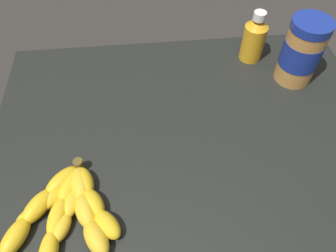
# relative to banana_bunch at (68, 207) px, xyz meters

# --- Properties ---
(ground_plane) EXTENTS (0.89, 0.78, 0.03)m
(ground_plane) POSITION_rel_banana_bunch_xyz_m (-0.25, -0.10, -0.03)
(ground_plane) COLOR black
(banana_bunch) EXTENTS (0.23, 0.22, 0.04)m
(banana_bunch) POSITION_rel_banana_bunch_xyz_m (0.00, 0.00, 0.00)
(banana_bunch) COLOR yellow
(banana_bunch) RESTS_ON ground_plane
(peanut_butter_jar) EXTENTS (0.09, 0.09, 0.17)m
(peanut_butter_jar) POSITION_rel_banana_bunch_xyz_m (-0.55, -0.32, 0.07)
(peanut_butter_jar) COLOR #BF8442
(peanut_butter_jar) RESTS_ON ground_plane
(honey_bottle) EXTENTS (0.06, 0.06, 0.14)m
(honey_bottle) POSITION_rel_banana_bunch_xyz_m (-0.46, -0.40, 0.05)
(honey_bottle) COLOR gold
(honey_bottle) RESTS_ON ground_plane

